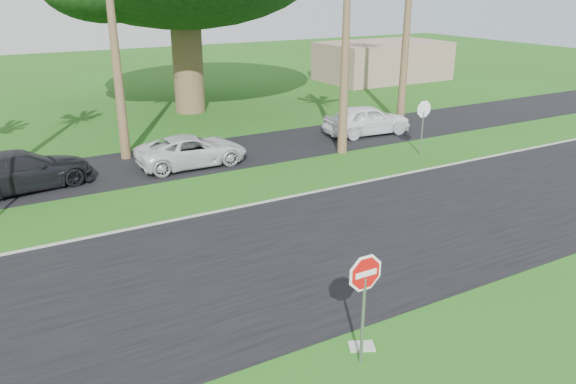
# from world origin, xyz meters

# --- Properties ---
(ground) EXTENTS (120.00, 120.00, 0.00)m
(ground) POSITION_xyz_m (0.00, 0.00, 0.00)
(ground) COLOR #245114
(ground) RESTS_ON ground
(road) EXTENTS (120.00, 8.00, 0.02)m
(road) POSITION_xyz_m (0.00, 2.00, 0.01)
(road) COLOR black
(road) RESTS_ON ground
(parking_strip) EXTENTS (120.00, 5.00, 0.02)m
(parking_strip) POSITION_xyz_m (0.00, 12.50, 0.01)
(parking_strip) COLOR black
(parking_strip) RESTS_ON ground
(curb) EXTENTS (120.00, 0.12, 0.06)m
(curb) POSITION_xyz_m (0.00, 6.05, 0.03)
(curb) COLOR gray
(curb) RESTS_ON ground
(stop_sign_near) EXTENTS (1.05, 0.07, 2.62)m
(stop_sign_near) POSITION_xyz_m (0.50, -3.00, 1.77)
(stop_sign_near) COLOR gray
(stop_sign_near) RESTS_ON ground
(stop_sign_far) EXTENTS (1.05, 0.07, 2.62)m
(stop_sign_far) POSITION_xyz_m (12.00, 8.00, 1.77)
(stop_sign_far) COLOR gray
(stop_sign_far) RESTS_ON ground
(building_far) EXTENTS (10.00, 6.00, 3.00)m
(building_far) POSITION_xyz_m (24.00, 26.00, 1.50)
(building_far) COLOR gray
(building_far) RESTS_ON ground
(car_dark) EXTENTS (5.47, 2.93, 1.51)m
(car_dark) POSITION_xyz_m (-4.45, 11.76, 0.75)
(car_dark) COLOR black
(car_dark) RESTS_ON ground
(car_minivan) EXTENTS (4.73, 2.19, 1.31)m
(car_minivan) POSITION_xyz_m (2.23, 11.50, 0.66)
(car_minivan) COLOR silver
(car_minivan) RESTS_ON ground
(car_pickup) EXTENTS (4.71, 2.26, 1.55)m
(car_pickup) POSITION_xyz_m (11.98, 12.08, 0.78)
(car_pickup) COLOR white
(car_pickup) RESTS_ON ground
(utility_slab) EXTENTS (0.65, 0.55, 0.06)m
(utility_slab) POSITION_xyz_m (0.83, -2.58, 0.03)
(utility_slab) COLOR #9F9F97
(utility_slab) RESTS_ON ground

